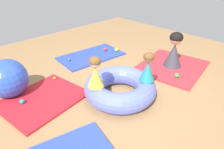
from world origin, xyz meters
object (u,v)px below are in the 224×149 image
object	(u,v)px
child_in_teal	(148,67)
play_ball_yellow	(117,50)
play_ball_orange	(55,78)
adult_seated	(174,50)
play_ball_blue	(69,60)
play_ball_teal	(22,102)
exercise_ball_large	(7,79)
inflatable_cushion	(120,88)
child_in_yellow	(95,72)
play_ball_green	(177,76)
play_ball_red	(105,49)

from	to	relation	value
child_in_teal	play_ball_yellow	distance (m)	2.07
play_ball_orange	adult_seated	bearing A→B (deg)	-30.89
play_ball_blue	play_ball_yellow	bearing A→B (deg)	-17.66
play_ball_teal	exercise_ball_large	world-z (taller)	exercise_ball_large
inflatable_cushion	exercise_ball_large	distance (m)	1.95
child_in_yellow	child_in_teal	bearing A→B (deg)	-139.47
play_ball_green	exercise_ball_large	distance (m)	3.18
play_ball_teal	exercise_ball_large	xyz separation A→B (m)	(-0.01, 0.44, 0.26)
play_ball_blue	exercise_ball_large	world-z (taller)	exercise_ball_large
child_in_yellow	play_ball_blue	world-z (taller)	child_in_yellow
adult_seated	play_ball_teal	size ratio (longest dim) A/B	9.82
child_in_yellow	play_ball_blue	bearing A→B (deg)	-36.35
exercise_ball_large	inflatable_cushion	bearing A→B (deg)	-45.49
child_in_teal	play_ball_orange	xyz separation A→B (m)	(-0.87, 1.59, -0.52)
inflatable_cushion	child_in_teal	bearing A→B (deg)	-47.44
adult_seated	play_ball_green	world-z (taller)	adult_seated
adult_seated	child_in_teal	bearing A→B (deg)	31.36
adult_seated	play_ball_orange	bearing A→B (deg)	-10.87
child_in_yellow	play_ball_orange	distance (m)	1.26
play_ball_yellow	exercise_ball_large	distance (m)	2.72
play_ball_green	play_ball_yellow	bearing A→B (deg)	87.15
play_ball_teal	play_ball_orange	size ratio (longest dim) A/B	1.32
child_in_teal	play_ball_green	size ratio (longest dim) A/B	5.75
child_in_yellow	play_ball_blue	size ratio (longest dim) A/B	8.10
child_in_teal	play_ball_red	distance (m)	2.19
play_ball_yellow	play_ball_orange	bearing A→B (deg)	-176.14
play_ball_blue	child_in_yellow	bearing A→B (deg)	-108.74
inflatable_cushion	play_ball_yellow	distance (m)	1.93
play_ball_teal	play_ball_orange	bearing A→B (deg)	21.48
child_in_yellow	adult_seated	bearing A→B (deg)	-112.84
play_ball_red	play_ball_orange	size ratio (longest dim) A/B	1.52
inflatable_cushion	play_ball_yellow	bearing A→B (deg)	46.07
play_ball_teal	child_in_yellow	bearing A→B (deg)	-41.87
child_in_teal	adult_seated	xyz separation A→B (m)	(1.34, 0.27, -0.17)
play_ball_green	play_ball_orange	xyz separation A→B (m)	(-1.82, 1.67, -0.01)
play_ball_green	adult_seated	bearing A→B (deg)	41.17
play_ball_green	play_ball_orange	distance (m)	2.47
child_in_yellow	play_ball_teal	distance (m)	1.34
child_in_yellow	play_ball_red	world-z (taller)	child_in_yellow
child_in_teal	play_ball_red	xyz separation A→B (m)	(0.85, 1.95, -0.51)
adult_seated	play_ball_red	world-z (taller)	adult_seated
inflatable_cushion	child_in_yellow	bearing A→B (deg)	163.72
play_ball_teal	play_ball_blue	size ratio (longest dim) A/B	1.24
inflatable_cushion	play_ball_blue	xyz separation A→B (m)	(0.13, 1.78, -0.10)
child_in_yellow	play_ball_green	size ratio (longest dim) A/B	5.94
play_ball_yellow	exercise_ball_large	size ratio (longest dim) A/B	0.15
play_ball_yellow	play_ball_orange	world-z (taller)	play_ball_yellow
play_ball_teal	play_ball_red	size ratio (longest dim) A/B	0.87
child_in_yellow	exercise_ball_large	xyz separation A→B (m)	(-0.93, 1.26, -0.26)
adult_seated	play_ball_yellow	xyz separation A→B (m)	(-0.31, 1.45, -0.33)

